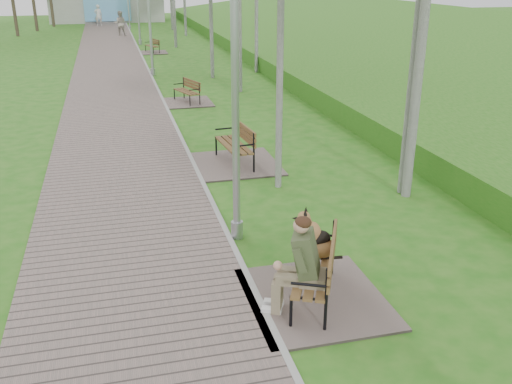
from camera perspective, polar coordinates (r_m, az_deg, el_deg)
ground at (r=7.62m, az=2.49°, el=-15.24°), size 120.00×120.00×0.00m
walkway at (r=27.71m, az=-14.27°, el=11.39°), size 3.50×67.00×0.04m
kerb at (r=27.77m, az=-10.60°, el=11.71°), size 0.10×67.00×0.05m
embankment at (r=29.65m, az=13.96°, el=12.00°), size 14.00×70.00×1.60m
bench_main at (r=8.28m, az=5.55°, el=-8.06°), size 1.97×2.19×1.72m
bench_second at (r=14.14m, az=-2.18°, el=3.65°), size 2.04×2.26×1.25m
bench_third at (r=21.06m, az=-6.91°, el=9.34°), size 1.67×1.85×1.02m
bench_far at (r=34.45m, az=-10.31°, el=13.81°), size 1.55×1.72×0.95m
lamp_post_near at (r=9.52m, az=-2.09°, el=9.63°), size 0.22×0.22×5.57m
lamp_post_second at (r=26.72m, az=-10.61°, el=16.72°), size 0.21×0.21×5.37m
lamp_post_third at (r=38.21m, az=-11.77°, el=18.13°), size 0.22×0.22×5.61m
lamp_post_far at (r=48.75m, az=-12.69°, el=18.08°), size 0.17×0.17×4.51m
pedestrian_near at (r=51.91m, az=-15.49°, el=16.65°), size 0.67×0.46×1.75m
pedestrian_far at (r=43.73m, az=-13.43°, el=16.07°), size 0.92×0.76×1.75m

